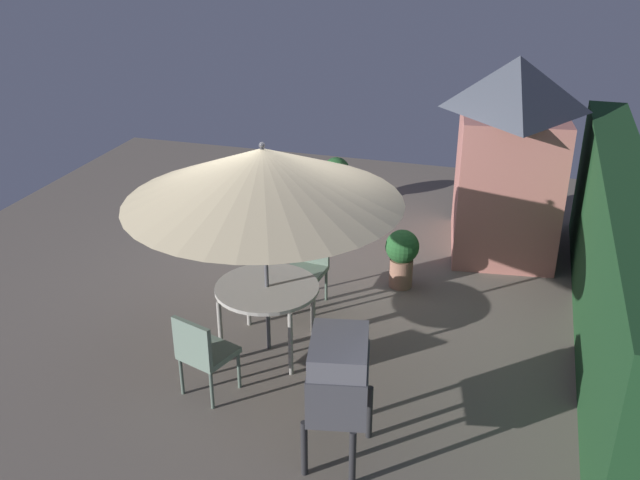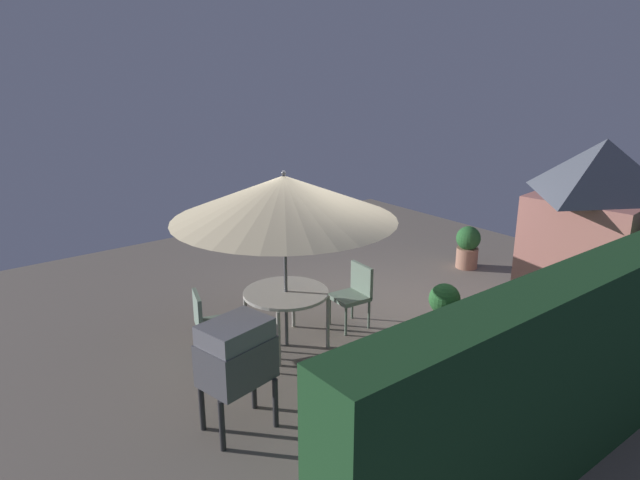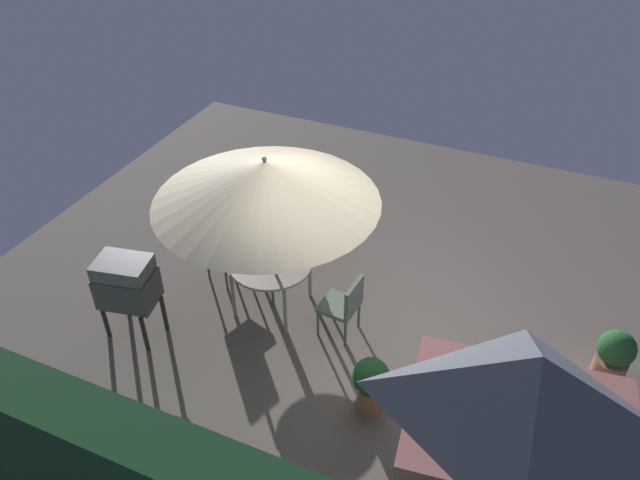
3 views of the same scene
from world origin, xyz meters
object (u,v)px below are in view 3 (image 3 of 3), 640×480
at_px(patio_table, 271,266).
at_px(potted_plant_by_shed, 370,383).
at_px(chair_far_side, 345,304).
at_px(patio_umbrella, 266,182).
at_px(potted_plant_by_grill, 613,357).
at_px(garden_shed, 508,468).
at_px(bbq_grill, 126,283).
at_px(chair_near_shed, 222,246).

relative_size(patio_table, potted_plant_by_shed, 1.44).
distance_m(patio_table, chair_far_side, 1.12).
distance_m(patio_umbrella, potted_plant_by_grill, 4.64).
bearing_deg(garden_shed, bbq_grill, -12.67).
relative_size(patio_umbrella, bbq_grill, 2.35).
height_order(garden_shed, patio_table, garden_shed).
bearing_deg(bbq_grill, patio_umbrella, -140.35).
distance_m(garden_shed, chair_near_shed, 5.12).
height_order(patio_table, potted_plant_by_shed, patio_table).
bearing_deg(patio_umbrella, patio_table, -24.75).
xyz_separation_m(patio_table, chair_near_shed, (0.97, -0.31, -0.18)).
distance_m(potted_plant_by_shed, potted_plant_by_grill, 2.94).
bearing_deg(chair_far_side, potted_plant_by_grill, -170.71).
bearing_deg(potted_plant_by_shed, patio_umbrella, -31.56).
xyz_separation_m(patio_table, potted_plant_by_shed, (-1.82, 1.12, -0.26)).
height_order(chair_far_side, potted_plant_by_shed, chair_far_side).
xyz_separation_m(garden_shed, bbq_grill, (4.80, -1.08, -0.53)).
height_order(patio_umbrella, bbq_grill, patio_umbrella).
distance_m(garden_shed, patio_table, 4.12).
height_order(garden_shed, potted_plant_by_shed, garden_shed).
bearing_deg(patio_umbrella, bbq_grill, 39.65).
relative_size(garden_shed, patio_table, 2.43).
xyz_separation_m(bbq_grill, chair_far_side, (-2.52, -1.08, -0.33)).
bearing_deg(bbq_grill, chair_near_shed, -106.77).
bearing_deg(patio_table, garden_shed, 146.29).
height_order(patio_table, chair_near_shed, chair_near_shed).
bearing_deg(bbq_grill, chair_far_side, -156.88).
height_order(garden_shed, chair_far_side, garden_shed).
bearing_deg(potted_plant_by_grill, chair_near_shed, 1.25).
xyz_separation_m(patio_table, chair_far_side, (-1.10, 0.10, -0.18)).
bearing_deg(potted_plant_by_shed, chair_near_shed, -27.17).
distance_m(garden_shed, potted_plant_by_shed, 2.14).
relative_size(bbq_grill, potted_plant_by_shed, 1.55).
height_order(patio_umbrella, potted_plant_by_grill, patio_umbrella).
xyz_separation_m(patio_umbrella, potted_plant_by_shed, (-1.82, 1.12, -1.57)).
height_order(patio_umbrella, chair_near_shed, patio_umbrella).
xyz_separation_m(garden_shed, chair_far_side, (2.27, -2.15, -0.86)).
bearing_deg(bbq_grill, garden_shed, 167.33).
bearing_deg(chair_near_shed, patio_table, 162.09).
distance_m(patio_umbrella, chair_near_shed, 1.81).
relative_size(patio_table, patio_umbrella, 0.39).
bearing_deg(chair_near_shed, chair_far_side, 168.77).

